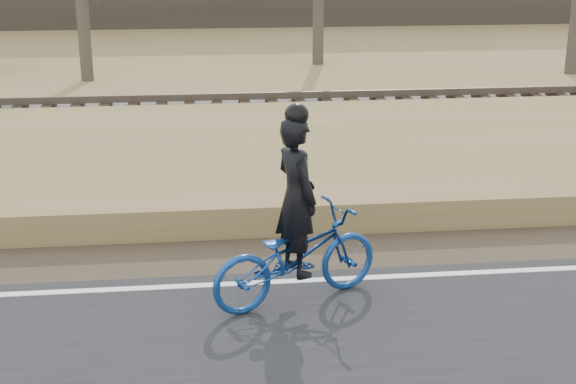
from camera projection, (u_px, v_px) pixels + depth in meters
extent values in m
plane|color=#926F4A|center=(136.00, 301.00, 9.29)|extent=(120.00, 120.00, 0.00)
cube|color=silver|center=(137.00, 288.00, 9.46)|extent=(120.00, 0.12, 0.01)
cube|color=#473A2B|center=(142.00, 259.00, 10.42)|extent=(120.00, 1.60, 0.04)
cube|color=#926F4A|center=(152.00, 178.00, 13.19)|extent=(120.00, 5.00, 0.44)
cube|color=slate|center=(161.00, 125.00, 16.78)|extent=(120.00, 3.00, 0.45)
cube|color=black|center=(160.00, 112.00, 16.69)|extent=(120.00, 2.40, 0.14)
cube|color=brown|center=(159.00, 112.00, 15.97)|extent=(120.00, 0.07, 0.15)
cube|color=brown|center=(161.00, 98.00, 17.33)|extent=(120.00, 0.07, 0.15)
imported|color=navy|center=(296.00, 256.00, 9.00)|extent=(2.18, 1.46, 1.09)
imported|color=black|center=(296.00, 197.00, 8.78)|extent=(0.65, 0.77, 1.79)
sphere|color=black|center=(297.00, 115.00, 8.50)|extent=(0.26, 0.26, 0.26)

